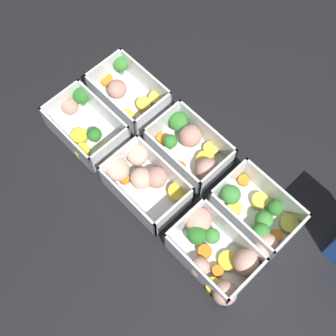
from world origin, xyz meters
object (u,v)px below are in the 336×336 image
at_px(container_near_right, 215,253).
at_px(container_far_center, 191,148).
at_px(container_far_left, 127,92).
at_px(container_far_right, 258,217).
at_px(container_near_left, 85,124).
at_px(container_near_center, 142,177).

height_order(container_near_right, container_far_center, same).
bearing_deg(container_far_left, container_far_right, -1.69).
bearing_deg(container_near_left, container_near_right, -0.32).
xyz_separation_m(container_far_left, container_far_right, (0.38, -0.01, 0.00)).
height_order(container_near_left, container_near_center, same).
bearing_deg(container_far_center, container_near_left, -148.45).
bearing_deg(container_near_center, container_near_right, -1.57).
relative_size(container_near_center, container_far_center, 1.03).
xyz_separation_m(container_near_left, container_far_left, (0.00, 0.12, -0.00)).
height_order(container_near_left, container_far_right, same).
xyz_separation_m(container_near_left, container_far_center, (0.19, 0.12, 0.00)).
height_order(container_near_left, container_far_center, same).
relative_size(container_far_left, container_far_center, 0.99).
height_order(container_far_left, container_far_center, same).
height_order(container_near_center, container_far_center, same).
bearing_deg(container_far_left, container_near_left, -90.72).
relative_size(container_near_right, container_far_left, 1.12).
bearing_deg(container_far_right, container_near_right, -94.58).
distance_m(container_near_right, container_far_right, 0.11).
bearing_deg(container_near_right, container_far_left, 162.36).
height_order(container_near_left, container_far_left, same).
relative_size(container_near_center, container_far_left, 1.04).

